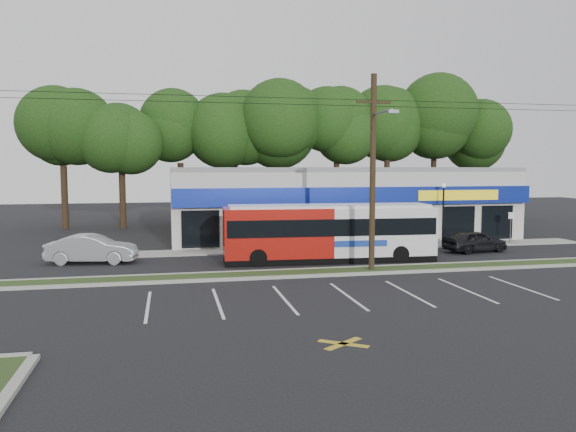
# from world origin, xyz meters

# --- Properties ---
(ground) EXTENTS (120.00, 120.00, 0.00)m
(ground) POSITION_xyz_m (0.00, 0.00, 0.00)
(ground) COLOR black
(ground) RESTS_ON ground
(grass_strip) EXTENTS (40.00, 1.60, 0.12)m
(grass_strip) POSITION_xyz_m (0.00, 1.00, 0.06)
(grass_strip) COLOR #283B18
(grass_strip) RESTS_ON ground
(curb_south) EXTENTS (40.00, 0.25, 0.14)m
(curb_south) POSITION_xyz_m (0.00, 0.15, 0.07)
(curb_south) COLOR #9E9E93
(curb_south) RESTS_ON ground
(curb_north) EXTENTS (40.00, 0.25, 0.14)m
(curb_north) POSITION_xyz_m (0.00, 1.85, 0.07)
(curb_north) COLOR #9E9E93
(curb_north) RESTS_ON ground
(sidewalk) EXTENTS (32.00, 2.20, 0.10)m
(sidewalk) POSITION_xyz_m (5.00, 9.00, 0.05)
(sidewalk) COLOR #9E9E93
(sidewalk) RESTS_ON ground
(strip_mall) EXTENTS (25.00, 12.55, 5.30)m
(strip_mall) POSITION_xyz_m (5.50, 15.91, 2.65)
(strip_mall) COLOR #BCB7AF
(strip_mall) RESTS_ON ground
(utility_pole) EXTENTS (50.00, 2.77, 10.00)m
(utility_pole) POSITION_xyz_m (2.83, 0.93, 5.41)
(utility_pole) COLOR black
(utility_pole) RESTS_ON ground
(lamp_post) EXTENTS (0.30, 0.30, 4.25)m
(lamp_post) POSITION_xyz_m (11.00, 8.80, 2.67)
(lamp_post) COLOR black
(lamp_post) RESTS_ON ground
(sign_post) EXTENTS (0.45, 0.10, 2.23)m
(sign_post) POSITION_xyz_m (16.00, 8.57, 1.56)
(sign_post) COLOR #59595E
(sign_post) RESTS_ON ground
(tree_line) EXTENTS (46.76, 6.76, 11.83)m
(tree_line) POSITION_xyz_m (4.00, 26.00, 8.42)
(tree_line) COLOR black
(tree_line) RESTS_ON ground
(metrobus) EXTENTS (12.12, 3.15, 3.23)m
(metrobus) POSITION_xyz_m (1.76, 4.50, 1.71)
(metrobus) COLOR #A3130C
(metrobus) RESTS_ON ground
(car_dark) EXTENTS (4.30, 2.25, 1.40)m
(car_dark) POSITION_xyz_m (11.69, 5.85, 0.70)
(car_dark) COLOR black
(car_dark) RESTS_ON ground
(car_silver) EXTENTS (5.06, 2.38, 1.60)m
(car_silver) POSITION_xyz_m (-11.39, 6.60, 0.80)
(car_silver) COLOR #989B9F
(car_silver) RESTS_ON ground
(pedestrian_a) EXTENTS (0.71, 0.49, 1.87)m
(pedestrian_a) POSITION_xyz_m (5.87, 7.34, 0.94)
(pedestrian_a) COLOR silver
(pedestrian_a) RESTS_ON ground
(pedestrian_b) EXTENTS (0.91, 0.74, 1.73)m
(pedestrian_b) POSITION_xyz_m (4.76, 6.00, 0.87)
(pedestrian_b) COLOR #C0AFAC
(pedestrian_b) RESTS_ON ground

